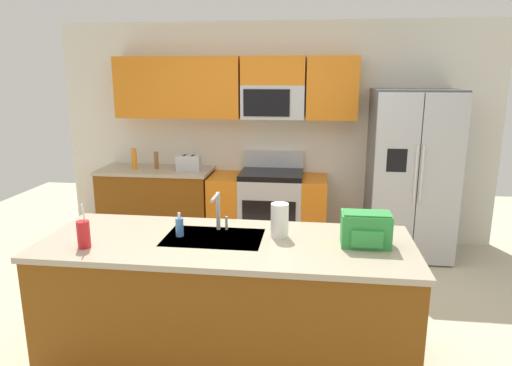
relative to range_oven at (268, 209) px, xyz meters
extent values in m
plane|color=beige|center=(0.04, -1.80, -0.44)|extent=(9.00, 9.00, 0.00)
cube|color=silver|center=(0.04, 0.35, 0.86)|extent=(5.20, 0.10, 2.60)
cube|color=orange|center=(-1.46, 0.14, 1.41)|extent=(0.70, 0.32, 0.70)
cube|color=orange|center=(-0.73, 0.14, 1.41)|extent=(0.77, 0.32, 0.70)
cube|color=orange|center=(0.70, 0.14, 1.41)|extent=(0.57, 0.32, 0.70)
cube|color=#B7BABF|center=(0.04, 0.14, 1.25)|extent=(0.72, 0.32, 0.38)
cube|color=black|center=(-0.02, -0.03, 1.25)|extent=(0.52, 0.01, 0.30)
cube|color=orange|center=(0.04, 0.14, 1.60)|extent=(0.72, 0.32, 0.32)
cube|color=brown|center=(-1.36, 0.00, -0.01)|extent=(1.31, 0.60, 0.86)
cube|color=tan|center=(-1.36, 0.00, 0.44)|extent=(1.34, 0.63, 0.04)
cube|color=#B7BABF|center=(0.04, 0.00, -0.02)|extent=(0.72, 0.60, 0.84)
cube|color=black|center=(0.04, -0.31, 0.01)|extent=(0.60, 0.01, 0.36)
cube|color=black|center=(0.04, 0.00, 0.43)|extent=(0.72, 0.60, 0.06)
cube|color=#B7BABF|center=(0.04, 0.27, 0.56)|extent=(0.72, 0.06, 0.20)
cube|color=orange|center=(-0.50, 0.00, -0.02)|extent=(0.36, 0.60, 0.84)
cube|color=orange|center=(0.54, 0.00, -0.02)|extent=(0.28, 0.60, 0.84)
cube|color=#4C4F54|center=(1.59, -0.05, 0.48)|extent=(0.90, 0.70, 1.85)
cube|color=#B7BABF|center=(1.36, -0.42, 0.48)|extent=(0.44, 0.04, 1.81)
cube|color=#B7BABF|center=(1.81, -0.42, 0.48)|extent=(0.44, 0.04, 1.81)
cylinder|color=silver|center=(1.56, -0.45, 0.57)|extent=(0.02, 0.02, 0.60)
cylinder|color=silver|center=(1.62, -0.45, 0.57)|extent=(0.02, 0.02, 0.60)
cube|color=black|center=(1.36, -0.44, 0.70)|extent=(0.20, 0.00, 0.24)
cube|color=brown|center=(-0.06, -2.28, -0.01)|extent=(2.50, 0.90, 0.86)
cube|color=tan|center=(-0.06, -2.28, 0.44)|extent=(2.54, 0.94, 0.04)
cube|color=#B7BABF|center=(-0.16, -2.23, 0.44)|extent=(0.68, 0.44, 0.03)
cube|color=#B7BABF|center=(-0.93, -0.05, 0.55)|extent=(0.28, 0.16, 0.18)
cube|color=black|center=(-0.98, -0.05, 0.63)|extent=(0.03, 0.11, 0.01)
cube|color=black|center=(-0.88, -0.05, 0.63)|extent=(0.03, 0.11, 0.01)
cylinder|color=brown|center=(-1.34, 0.00, 0.56)|extent=(0.05, 0.05, 0.20)
cylinder|color=orange|center=(-1.60, -0.03, 0.58)|extent=(0.06, 0.06, 0.24)
cylinder|color=#B7BABF|center=(-0.16, -2.06, 0.60)|extent=(0.03, 0.03, 0.28)
cylinder|color=#B7BABF|center=(-0.16, -2.16, 0.73)|extent=(0.02, 0.20, 0.02)
cylinder|color=#B7BABF|center=(-0.10, -2.06, 0.51)|extent=(0.02, 0.02, 0.10)
cylinder|color=red|center=(-0.96, -2.52, 0.55)|extent=(0.08, 0.08, 0.18)
cylinder|color=white|center=(-0.94, -2.52, 0.69)|extent=(0.01, 0.03, 0.14)
cylinder|color=#4C8CD8|center=(-0.40, -2.23, 0.52)|extent=(0.06, 0.06, 0.13)
cylinder|color=white|center=(-0.40, -2.23, 0.61)|extent=(0.02, 0.02, 0.04)
cylinder|color=white|center=(0.30, -2.16, 0.58)|extent=(0.12, 0.12, 0.24)
cube|color=green|center=(0.87, -2.25, 0.57)|extent=(0.32, 0.20, 0.22)
cube|color=#2B8238|center=(0.87, -2.27, 0.67)|extent=(0.30, 0.14, 0.03)
cube|color=green|center=(0.87, -2.35, 0.54)|extent=(0.20, 0.03, 0.11)
camera|label=1|loc=(0.52, -5.19, 1.57)|focal=32.21mm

